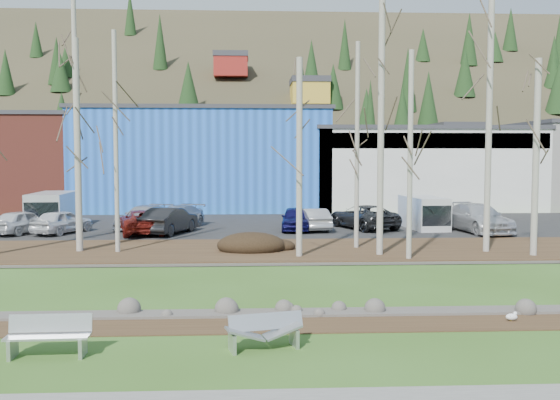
{
  "coord_description": "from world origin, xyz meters",
  "views": [
    {
      "loc": [
        -2.27,
        -13.91,
        4.4
      ],
      "look_at": [
        -0.94,
        13.2,
        2.5
      ],
      "focal_mm": 40.0,
      "sensor_mm": 36.0,
      "label": 1
    }
  ],
  "objects": [
    {
      "name": "bench_damaged",
      "position": [
        -1.94,
        0.11,
        0.39
      ],
      "size": [
        1.83,
        0.97,
        0.78
      ],
      "rotation": [
        0.0,
        0.0,
        0.25
      ],
      "color": "silver",
      "rests_on": "ground"
    },
    {
      "name": "birch_3",
      "position": [
        -8.17,
        14.05,
        5.04
      ],
      "size": [
        0.2,
        0.2,
        9.77
      ],
      "color": "beige",
      "rests_on": "far_bank"
    },
    {
      "name": "van_white",
      "position": [
        8.06,
        22.27,
        1.08
      ],
      "size": [
        2.1,
        4.4,
        1.87
      ],
      "rotation": [
        0.0,
        0.0,
        0.07
      ],
      "color": "white",
      "rests_on": "parking_lot"
    },
    {
      "name": "building_white",
      "position": [
        12.0,
        38.98,
        3.41
      ],
      "size": [
        18.36,
        12.24,
        6.8
      ],
      "color": "silver",
      "rests_on": "ground"
    },
    {
      "name": "bench_intact",
      "position": [
        -6.7,
        -0.2,
        0.45
      ],
      "size": [
        1.82,
        0.61,
        0.9
      ],
      "rotation": [
        0.0,
        0.0,
        0.03
      ],
      "color": "silver",
      "rests_on": "ground"
    },
    {
      "name": "far_bank",
      "position": [
        0.0,
        14.5,
        0.07
      ],
      "size": [
        80.0,
        7.0,
        0.15
      ],
      "primitive_type": "cube",
      "color": "#382616",
      "rests_on": "ground"
    },
    {
      "name": "building_blue",
      "position": [
        -6.0,
        39.0,
        4.16
      ],
      "size": [
        20.4,
        12.24,
        8.3
      ],
      "color": "#1E4FAB",
      "rests_on": "ground"
    },
    {
      "name": "car_9",
      "position": [
        -8.55,
        23.24,
        0.81
      ],
      "size": [
        3.45,
        5.0,
        1.34
      ],
      "primitive_type": "imported",
      "rotation": [
        0.0,
        0.0,
        -0.37
      ],
      "color": "#A2A4AA",
      "rests_on": "parking_lot"
    },
    {
      "name": "dirt_strip",
      "position": [
        0.0,
        2.1,
        0.01
      ],
      "size": [
        80.0,
        1.8,
        0.03
      ],
      "primitive_type": "cube",
      "color": "#382616",
      "rests_on": "ground"
    },
    {
      "name": "van_grey",
      "position": [
        -14.03,
        23.61,
        1.19
      ],
      "size": [
        2.24,
        4.9,
        2.1
      ],
      "rotation": [
        0.0,
        0.0,
        0.05
      ],
      "color": "#B2B5B7",
      "rests_on": "parking_lot"
    },
    {
      "name": "parking_lot",
      "position": [
        0.0,
        25.0,
        0.07
      ],
      "size": [
        80.0,
        14.0,
        0.14
      ],
      "primitive_type": "cube",
      "color": "black",
      "rests_on": "ground"
    },
    {
      "name": "car_4",
      "position": [
        0.39,
        21.75,
        0.82
      ],
      "size": [
        1.89,
        4.09,
        1.36
      ],
      "primitive_type": "imported",
      "rotation": [
        0.0,
        0.0,
        -0.07
      ],
      "color": "#0F0E47",
      "rests_on": "parking_lot"
    },
    {
      "name": "car_1",
      "position": [
        -6.69,
        20.5,
        0.88
      ],
      "size": [
        2.92,
        4.74,
        1.48
      ],
      "primitive_type": "imported",
      "rotation": [
        0.0,
        0.0,
        2.81
      ],
      "color": "black",
      "rests_on": "parking_lot"
    },
    {
      "name": "car_3",
      "position": [
        -6.59,
        23.24,
        0.81
      ],
      "size": [
        3.45,
        5.0,
        1.34
      ],
      "primitive_type": "imported",
      "rotation": [
        0.0,
        0.0,
        -0.37
      ],
      "color": "#A2A4AA",
      "rests_on": "parking_lot"
    },
    {
      "name": "car_0",
      "position": [
        -14.8,
        20.94,
        0.8
      ],
      "size": [
        2.94,
        4.19,
        1.32
      ],
      "primitive_type": "imported",
      "rotation": [
        0.0,
        0.0,
        2.75
      ],
      "color": "silver",
      "rests_on": "parking_lot"
    },
    {
      "name": "birch_1",
      "position": [
        -10.05,
        14.66,
        5.94
      ],
      "size": [
        0.21,
        0.21,
        11.58
      ],
      "color": "beige",
      "rests_on": "far_bank"
    },
    {
      "name": "birch_8",
      "position": [
        9.97,
        12.19,
        4.35
      ],
      "size": [
        0.28,
        0.28,
        8.4
      ],
      "color": "beige",
      "rests_on": "far_bank"
    },
    {
      "name": "car_7",
      "position": [
        10.61,
        20.5,
        0.93
      ],
      "size": [
        3.02,
        5.72,
        1.58
      ],
      "primitive_type": "imported",
      "rotation": [
        0.0,
        0.0,
        0.15
      ],
      "color": "silver",
      "rests_on": "parking_lot"
    },
    {
      "name": "birch_7",
      "position": [
        3.37,
        12.69,
        5.8
      ],
      "size": [
        0.28,
        0.28,
        11.3
      ],
      "color": "beige",
      "rests_on": "far_bank"
    },
    {
      "name": "seagull",
      "position": [
        4.7,
        2.07,
        0.15
      ],
      "size": [
        0.36,
        0.19,
        0.27
      ],
      "rotation": [
        0.0,
        0.0,
        0.43
      ],
      "color": "gold",
      "rests_on": "ground"
    },
    {
      "name": "near_bank_rocks",
      "position": [
        0.0,
        3.1,
        0.0
      ],
      "size": [
        80.0,
        0.8,
        0.5
      ],
      "primitive_type": null,
      "color": "#47423D",
      "rests_on": "ground"
    },
    {
      "name": "car_5",
      "position": [
        1.4,
        21.83,
        0.77
      ],
      "size": [
        1.88,
        4.01,
        1.27
      ],
      "primitive_type": "imported",
      "rotation": [
        0.0,
        0.0,
        3.28
      ],
      "color": "#B9B9BB",
      "rests_on": "parking_lot"
    },
    {
      "name": "birch_9",
      "position": [
        8.34,
        13.36,
        6.06
      ],
      "size": [
        0.27,
        0.27,
        11.82
      ],
      "color": "beige",
      "rests_on": "far_bank"
    },
    {
      "name": "hillside",
      "position": [
        0.0,
        84.0,
        17.5
      ],
      "size": [
        160.0,
        72.0,
        35.0
      ],
      "primitive_type": null,
      "color": "#302F1D",
      "rests_on": "ground"
    },
    {
      "name": "ground",
      "position": [
        0.0,
        0.0,
        0.0
      ],
      "size": [
        200.0,
        200.0,
        0.0
      ],
      "primitive_type": "plane",
      "color": "#325619",
      "rests_on": "ground"
    },
    {
      "name": "car_8",
      "position": [
        -12.65,
        20.94,
        0.8
      ],
      "size": [
        2.94,
        4.19,
        1.32
      ],
      "primitive_type": "imported",
      "rotation": [
        0.0,
        0.0,
        2.75
      ],
      "color": "silver",
      "rests_on": "parking_lot"
    },
    {
      "name": "birch_2",
      "position": [
        -9.92,
        14.35,
        4.88
      ],
      "size": [
        0.29,
        0.29,
        9.47
      ],
      "color": "beige",
      "rests_on": "far_bank"
    },
    {
      "name": "birch_6",
      "position": [
        4.37,
        11.57,
        4.45
      ],
      "size": [
        0.22,
        0.22,
        8.6
      ],
      "color": "beige",
      "rests_on": "far_bank"
    },
    {
      "name": "car_6",
      "position": [
        4.46,
        22.5,
        0.84
      ],
      "size": [
        4.02,
        5.54,
        1.4
      ],
      "primitive_type": "imported",
      "rotation": [
        0.0,
        0.0,
        3.52
      ],
      "color": "#2B2C2E",
      "rests_on": "parking_lot"
    },
    {
      "name": "far_bank_rocks",
      "position": [
        0.0,
        11.3,
        0.0
      ],
      "size": [
        80.0,
        0.8,
        0.46
      ],
      "primitive_type": null,
      "color": "#47423D",
      "rests_on": "ground"
    },
    {
      "name": "dirt_mound",
      "position": [
        -2.2,
        14.11,
        0.45
      ],
      "size": [
        3.11,
        2.19,
        0.61
      ],
      "primitive_type": "ellipsoid",
      "color": "black",
      "rests_on": "far_bank"
    },
    {
      "name": "car_2",
      "position": [
        -8.22,
        20.57,
        0.8
      ],
      "size": [
        3.32,
        5.16,
        1.32
      ],
      "primitive_type": "imported",
      "rotation": [
        0.0,
        0.0,
        3.39
      ],
      "color": "maroon",
      "rests_on": "parking_lot"
    },
    {
      "name": "birch_5",
      "position": [
        2.72,
        14.84,
        4.91
      ],
      "size": [
        0.21,
        0.21,
        9.51
      ],
      "color": "beige",
      "rests_on": "far_bank"
    },
    {
      "name": "birch_4",
      "position": [
        -0.16,
        12.42,
        4.35
      ],
      "size": [
        0.26,
        0.26,
        8.39
      ],
      "color": "beige",
      "rests_on": "far_bank"
    },
    {
      "name": "river",
      "position": [
        0.0,
        7.2,
        0.0
      ],
      "size": [
        80.0,
        8.0,
        0.9
      ],
      "primitive_type": null,
      "color": "black",
      "rests_on": "ground"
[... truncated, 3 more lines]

